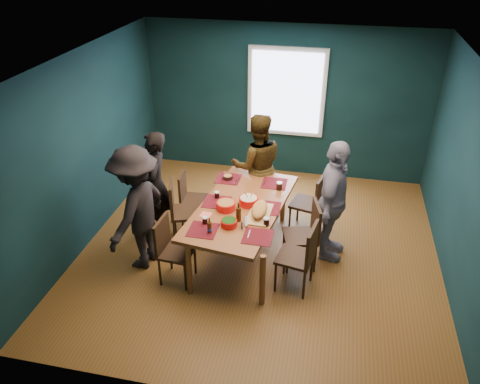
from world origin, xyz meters
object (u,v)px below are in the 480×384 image
object	(u,v)px
bowl_dumpling	(249,201)
cutting_board	(259,210)
chair_left_mid	(180,207)
chair_right_mid	(307,230)
dining_table	(241,210)
chair_left_near	(170,246)
person_right	(333,202)
bowl_salad	(226,205)
chair_right_far	(313,199)
person_back	(257,166)
bowl_herbs	(229,223)
person_near_left	(137,209)
chair_right_near	(303,253)
person_far_left	(156,185)
chair_left_far	(189,195)

from	to	relation	value
bowl_dumpling	cutting_board	world-z (taller)	bowl_dumpling
chair_left_mid	chair_right_mid	xyz separation A→B (m)	(1.84, -0.18, -0.02)
dining_table	chair_left_near	xyz separation A→B (m)	(-0.78, -0.73, -0.19)
dining_table	person_right	size ratio (longest dim) A/B	1.27
chair_left_mid	bowl_salad	xyz separation A→B (m)	(0.74, -0.26, 0.28)
chair_left_mid	chair_right_far	world-z (taller)	chair_left_mid
person_back	bowl_herbs	size ratio (longest dim) A/B	8.05
cutting_board	dining_table	bearing A→B (deg)	147.69
chair_right_mid	person_right	world-z (taller)	person_right
person_near_left	bowl_dumpling	distance (m)	1.48
bowl_herbs	chair_right_near	bearing A→B (deg)	-3.14
chair_right_near	person_far_left	world-z (taller)	person_far_left
chair_left_far	chair_left_near	distance (m)	1.36
dining_table	chair_right_far	bearing A→B (deg)	47.32
chair_right_mid	bowl_herbs	distance (m)	1.10
bowl_herbs	person_back	bearing A→B (deg)	87.73
bowl_dumpling	person_back	bearing A→B (deg)	94.10
person_back	cutting_board	world-z (taller)	person_back
person_right	cutting_board	size ratio (longest dim) A/B	2.55
chair_right_far	cutting_board	size ratio (longest dim) A/B	1.39
cutting_board	person_far_left	bearing A→B (deg)	166.55
chair_left_far	cutting_board	xyz separation A→B (m)	(1.23, -0.80, 0.37)
person_right	bowl_herbs	xyz separation A→B (m)	(-1.25, -0.73, -0.03)
chair_left_near	bowl_dumpling	xyz separation A→B (m)	(0.87, 0.77, 0.33)
person_right	person_near_left	distance (m)	2.59
chair_right_far	person_near_left	size ratio (longest dim) A/B	0.55
chair_right_mid	person_back	world-z (taller)	person_back
person_far_left	bowl_salad	bearing A→B (deg)	55.77
chair_right_near	person_right	size ratio (longest dim) A/B	0.55
person_near_left	bowl_herbs	xyz separation A→B (m)	(1.24, -0.03, -0.03)
chair_right_near	bowl_dumpling	xyz separation A→B (m)	(-0.80, 0.61, 0.30)
dining_table	bowl_salad	size ratio (longest dim) A/B	8.70
person_far_left	bowl_salad	size ratio (longest dim) A/B	6.34
chair_left_near	person_near_left	size ratio (longest dim) A/B	0.52
person_near_left	chair_left_mid	bearing A→B (deg)	159.41
chair_right_mid	person_far_left	world-z (taller)	person_far_left
chair_right_near	bowl_dumpling	world-z (taller)	bowl_dumpling
dining_table	person_back	distance (m)	1.12
bowl_salad	bowl_dumpling	xyz separation A→B (m)	(0.27, 0.18, 0.00)
chair_left_far	chair_left_near	bearing A→B (deg)	-87.33
person_far_left	cutting_board	bearing A→B (deg)	59.46
chair_left_near	bowl_herbs	world-z (taller)	chair_left_near
person_right	person_near_left	world-z (taller)	same
person_back	person_far_left	bearing A→B (deg)	15.30
dining_table	chair_left_near	world-z (taller)	chair_left_near
chair_right_far	bowl_salad	bearing A→B (deg)	-127.24
chair_left_far	person_far_left	distance (m)	0.60
person_far_left	person_near_left	size ratio (longest dim) A/B	0.93
person_right	dining_table	bearing A→B (deg)	107.27
person_right	bowl_herbs	distance (m)	1.45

